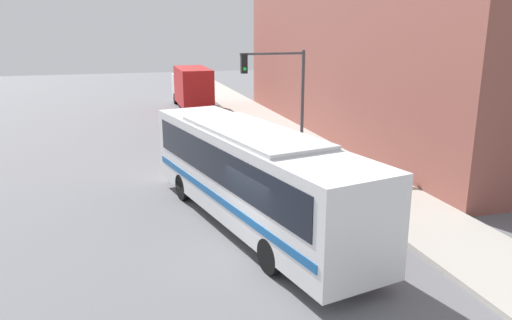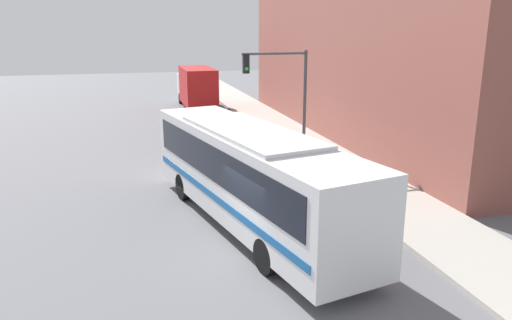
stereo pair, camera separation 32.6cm
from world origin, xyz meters
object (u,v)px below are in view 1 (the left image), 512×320
Objects in this scene: fire_hydrant at (372,193)px; parking_meter at (317,149)px; traffic_light_pole at (281,84)px; city_bus at (251,171)px; delivery_truck at (191,86)px.

parking_meter reaches higher than fire_hydrant.
traffic_light_pole is at bearing 97.34° from fire_hydrant.
fire_hydrant is 0.68× the size of parking_meter.
parking_meter is (0.00, 5.24, 0.41)m from fire_hydrant.
traffic_light_pole is at bearing 112.28° from parking_meter.
city_bus is 24.90m from delivery_truck.
traffic_light_pole is (3.73, 8.18, 1.81)m from city_bus.
delivery_truck is 16.88m from traffic_light_pole.
delivery_truck is at bearing 96.88° from fire_hydrant.
fire_hydrant is at bearing -83.12° from delivery_truck.
fire_hydrant is (4.72, 0.53, -1.35)m from city_bus.
delivery_truck is 1.54× the size of traffic_light_pole.
delivery_truck is at bearing 98.75° from parking_meter.
traffic_light_pole is at bearing 52.91° from city_bus.
city_bus reaches higher than fire_hydrant.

